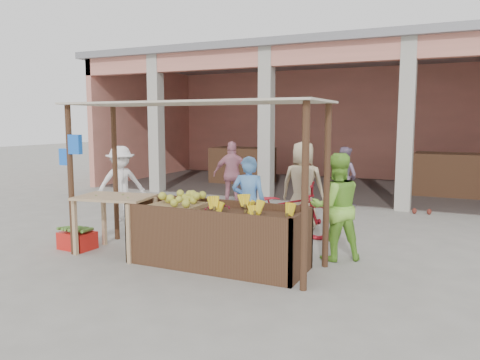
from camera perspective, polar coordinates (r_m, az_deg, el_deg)
The scene contains 19 objects.
ground at distance 7.24m, azimuth -6.31°, elevation -9.77°, with size 60.00×60.00×0.00m, color gray.
market_building at distance 15.26m, azimuth 11.63°, elevation 9.31°, with size 14.40×6.40×4.20m.
fruit_stall at distance 6.89m, azimuth -2.77°, elevation -7.15°, with size 2.60×0.95×0.80m, color #482E1C.
stall_awning at distance 6.98m, azimuth -6.38°, elevation 6.09°, with size 4.09×1.35×2.39m.
banana_heap at distance 6.52m, azimuth 1.16°, elevation -3.49°, with size 1.08×0.59×0.20m, color yellow, non-canonical shape.
melon_tray at distance 7.16m, azimuth -7.57°, elevation -2.62°, with size 0.75×0.65×0.20m.
berry_heap at distance 6.81m, azimuth -2.56°, elevation -3.23°, with size 0.47×0.39×0.15m, color maroon.
side_table at distance 7.66m, azimuth -15.01°, elevation -2.95°, with size 1.27×0.95×0.93m.
papaya_pile at distance 7.62m, azimuth -15.07°, elevation -1.06°, with size 0.77×0.44×0.22m, color #46872C, non-canonical shape.
red_crate at distance 8.26m, azimuth -19.21°, elevation -6.95°, with size 0.55×0.40×0.29m, color red.
plantain_bundle at distance 8.22m, azimuth -19.26°, elevation -5.70°, with size 0.43×0.30×0.09m, color #538630, non-canonical shape.
produce_sacks at distance 11.36m, azimuth 21.33°, elevation -2.60°, with size 0.70×0.44×0.53m.
vendor_blue at distance 7.70m, azimuth 1.06°, elevation -2.40°, with size 0.62×0.45×1.64m, color #5995E0.
vendor_green at distance 7.24m, azimuth 11.63°, elevation -2.86°, with size 0.83×0.48×1.72m, color #85CD3E.
motorcycle at distance 8.48m, azimuth 5.25°, elevation -3.54°, with size 2.03×0.70×1.06m, color #A31622.
shopper_a at distance 10.15m, azimuth -14.32°, elevation -0.08°, with size 1.10×0.55×1.71m, color white.
shopper_b at distance 11.46m, azimuth -0.90°, elevation 0.97°, with size 1.01×0.54×1.72m, color #C07587.
shopper_c at distance 9.14m, azimuth 7.67°, elevation -0.11°, with size 0.92×0.60×1.91m, color tan.
shopper_f at distance 11.89m, azimuth 12.58°, elevation 0.78°, with size 0.79×0.45×1.61m, color gray.
Camera 1 is at (3.61, -5.90, 2.11)m, focal length 35.00 mm.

